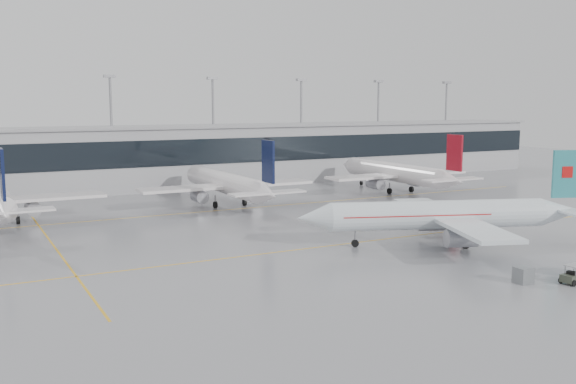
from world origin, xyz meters
TOP-DOWN VIEW (x-y plane):
  - ground at (0.00, 0.00)m, footprint 320.00×320.00m
  - taxi_line_main at (0.00, 0.00)m, footprint 120.00×0.25m
  - taxi_line_north at (0.00, 30.00)m, footprint 120.00×0.25m
  - taxi_line_cross at (-30.00, 15.00)m, footprint 0.25×60.00m
  - terminal at (0.00, 62.00)m, footprint 180.00×15.00m
  - terminal_glass at (0.00, 54.45)m, footprint 180.00×0.20m
  - terminal_roof at (0.00, 62.00)m, footprint 182.00×16.00m
  - light_masts at (0.00, 68.00)m, footprint 156.40×1.00m
  - air_canada_jet at (12.46, -5.83)m, footprint 35.15×28.56m
  - parked_jet_c at (-0.00, 33.69)m, footprint 29.64×36.96m
  - parked_jet_d at (35.00, 33.69)m, footprint 29.64×36.96m
  - baggage_tug at (11.37, -24.57)m, footprint 3.72×1.74m
  - gse_unit at (7.26, -22.27)m, footprint 1.57×1.46m

SIDE VIEW (x-z plane):
  - ground at x=0.00m, z-range 0.00..0.00m
  - taxi_line_main at x=0.00m, z-range 0.00..0.01m
  - taxi_line_north at x=0.00m, z-range 0.00..0.01m
  - taxi_line_cross at x=-30.00m, z-range 0.00..0.01m
  - baggage_tug at x=11.37m, z-range -0.26..1.52m
  - gse_unit at x=7.26m, z-range 0.00..1.54m
  - air_canada_jet at x=12.46m, z-range -2.07..9.22m
  - parked_jet_c at x=0.00m, z-range -2.15..9.57m
  - parked_jet_d at x=35.00m, z-range -2.15..9.57m
  - terminal at x=0.00m, z-range 0.00..12.00m
  - terminal_glass at x=0.00m, z-range 5.00..10.00m
  - terminal_roof at x=0.00m, z-range 12.00..12.40m
  - light_masts at x=0.00m, z-range 2.04..24.64m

